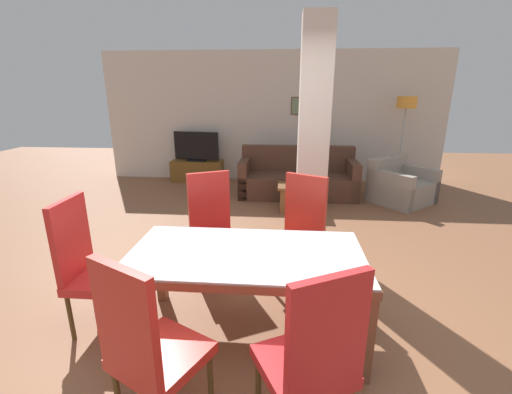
% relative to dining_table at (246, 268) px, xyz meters
% --- Properties ---
extents(ground_plane, '(18.00, 18.00, 0.00)m').
position_rel_dining_table_xyz_m(ground_plane, '(0.00, 0.00, -0.59)').
color(ground_plane, brown).
extents(back_wall, '(7.20, 0.09, 2.70)m').
position_rel_dining_table_xyz_m(back_wall, '(0.00, 5.12, 0.76)').
color(back_wall, beige).
rests_on(back_wall, ground_plane).
extents(divider_pillar, '(0.35, 0.31, 2.70)m').
position_rel_dining_table_xyz_m(divider_pillar, '(0.60, 1.68, 0.76)').
color(divider_pillar, beige).
rests_on(divider_pillar, ground_plane).
extents(dining_table, '(1.80, 0.92, 0.73)m').
position_rel_dining_table_xyz_m(dining_table, '(0.00, 0.00, 0.00)').
color(dining_table, brown).
rests_on(dining_table, ground_plane).
extents(dining_chair_head_left, '(0.46, 0.46, 1.11)m').
position_rel_dining_table_xyz_m(dining_chair_head_left, '(-1.27, 0.00, -0.01)').
color(dining_chair_head_left, red).
rests_on(dining_chair_head_left, ground_plane).
extents(dining_chair_near_right, '(0.62, 0.62, 1.11)m').
position_rel_dining_table_xyz_m(dining_chair_near_right, '(0.45, -0.87, -0.01)').
color(dining_chair_near_right, red).
rests_on(dining_chair_near_right, ground_plane).
extents(dining_chair_far_left, '(0.62, 0.62, 1.11)m').
position_rel_dining_table_xyz_m(dining_chair_far_left, '(-0.45, 0.89, -0.01)').
color(dining_chair_far_left, red).
rests_on(dining_chair_far_left, ground_plane).
extents(dining_chair_far_right, '(0.62, 0.62, 1.11)m').
position_rel_dining_table_xyz_m(dining_chair_far_right, '(0.45, 0.85, -0.01)').
color(dining_chair_far_right, red).
rests_on(dining_chair_far_right, ground_plane).
extents(dining_chair_near_left, '(0.62, 0.62, 1.11)m').
position_rel_dining_table_xyz_m(dining_chair_near_left, '(-0.45, -0.86, -0.01)').
color(dining_chair_near_left, red).
rests_on(dining_chair_near_left, ground_plane).
extents(sofa, '(2.15, 0.86, 0.90)m').
position_rel_dining_table_xyz_m(sofa, '(0.53, 3.95, -0.29)').
color(sofa, '#4E3023').
rests_on(sofa, ground_plane).
extents(armchair, '(1.27, 1.26, 0.76)m').
position_rel_dining_table_xyz_m(armchair, '(2.34, 3.68, -0.32)').
color(armchair, gray).
rests_on(armchair, ground_plane).
extents(coffee_table, '(0.65, 0.48, 0.45)m').
position_rel_dining_table_xyz_m(coffee_table, '(0.51, 3.03, -0.36)').
color(coffee_table, brown).
rests_on(coffee_table, ground_plane).
extents(bottle, '(0.07, 0.07, 0.25)m').
position_rel_dining_table_xyz_m(bottle, '(0.57, 3.07, -0.05)').
color(bottle, '#4C2D14').
rests_on(bottle, coffee_table).
extents(tv_stand, '(1.11, 0.40, 0.45)m').
position_rel_dining_table_xyz_m(tv_stand, '(-1.61, 4.84, -0.37)').
color(tv_stand, brown).
rests_on(tv_stand, ground_plane).
extents(tv_screen, '(0.99, 0.25, 0.62)m').
position_rel_dining_table_xyz_m(tv_screen, '(-1.61, 4.84, 0.16)').
color(tv_screen, black).
rests_on(tv_screen, tv_stand).
extents(floor_lamp, '(0.37, 0.37, 1.80)m').
position_rel_dining_table_xyz_m(floor_lamp, '(2.58, 4.64, 0.94)').
color(floor_lamp, '#B7B7BC').
rests_on(floor_lamp, ground_plane).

